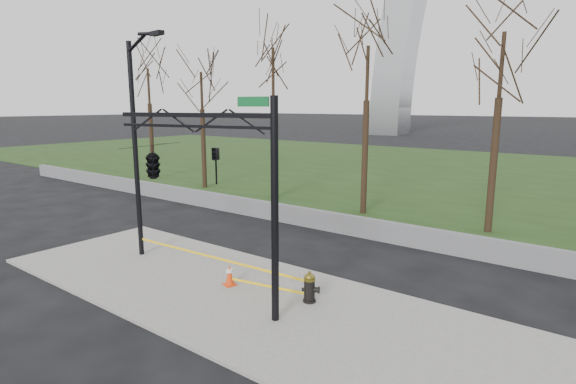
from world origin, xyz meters
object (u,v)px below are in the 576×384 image
Objects in this scene: traffic_cone at (230,275)px; street_light at (137,135)px; traffic_signal_mast at (173,163)px; fire_hydrant at (310,288)px.

street_light is (-4.67, 0.13, 4.25)m from traffic_cone.
traffic_signal_mast is at bearing -108.03° from traffic_cone.
traffic_signal_mast reaches higher than traffic_cone.
street_light reaches higher than traffic_signal_mast.
fire_hydrant is at bearing 21.66° from traffic_signal_mast.
traffic_cone is 0.08× the size of street_light.
traffic_signal_mast reaches higher than fire_hydrant.
fire_hydrant is at bearing 10.90° from street_light.
street_light is at bearing 160.27° from fire_hydrant.
fire_hydrant reaches higher than traffic_cone.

